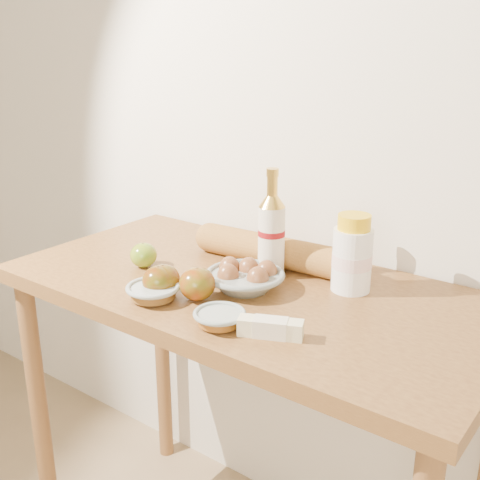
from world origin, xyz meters
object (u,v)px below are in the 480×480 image
object	(u,v)px
baguette	(273,251)
egg_bowl	(245,278)
bourbon_bottle	(271,233)
table	(247,330)
cream_bottle	(352,256)

from	to	relation	value
baguette	egg_bowl	bearing A→B (deg)	-82.32
bourbon_bottle	baguette	distance (m)	0.10
bourbon_bottle	egg_bowl	size ratio (longest dim) A/B	1.11
egg_bowl	baguette	xyz separation A→B (m)	(-0.03, 0.17, 0.01)
table	cream_bottle	size ratio (longest dim) A/B	6.55
bourbon_bottle	table	bearing A→B (deg)	-123.41
bourbon_bottle	cream_bottle	xyz separation A→B (m)	(0.20, 0.04, -0.03)
table	cream_bottle	xyz separation A→B (m)	(0.21, 0.12, 0.21)
table	bourbon_bottle	world-z (taller)	bourbon_bottle
table	bourbon_bottle	distance (m)	0.25
cream_bottle	baguette	size ratio (longest dim) A/B	0.38
cream_bottle	baguette	world-z (taller)	cream_bottle
egg_bowl	baguette	bearing A→B (deg)	101.56
table	cream_bottle	world-z (taller)	cream_bottle
table	baguette	xyz separation A→B (m)	(-0.02, 0.14, 0.16)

